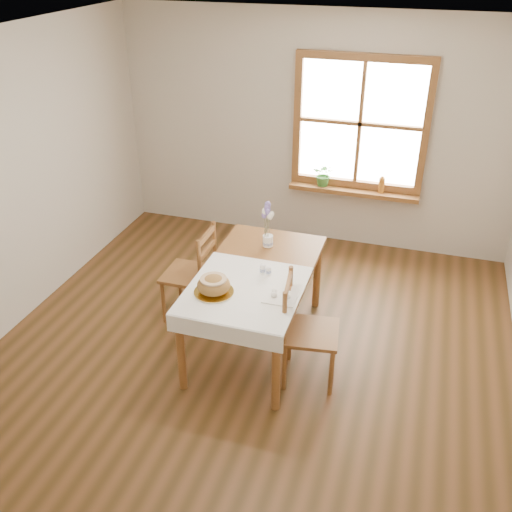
{
  "coord_description": "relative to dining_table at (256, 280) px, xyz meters",
  "views": [
    {
      "loc": [
        1.23,
        -3.63,
        3.25
      ],
      "look_at": [
        0.0,
        0.3,
        0.9
      ],
      "focal_mm": 40.0,
      "sensor_mm": 36.0,
      "label": 1
    }
  ],
  "objects": [
    {
      "name": "chair_right",
      "position": [
        0.56,
        -0.3,
        -0.2
      ],
      "size": [
        0.51,
        0.49,
        0.94
      ],
      "primitive_type": null,
      "rotation": [
        0.0,
        0.0,
        1.7
      ],
      "color": "brown",
      "rests_on": "ground"
    },
    {
      "name": "flower_vase",
      "position": [
        -0.03,
        0.45,
        0.14
      ],
      "size": [
        0.12,
        0.12,
        0.1
      ],
      "primitive_type": "cylinder",
      "rotation": [
        0.0,
        0.0,
        -0.3
      ],
      "color": "white",
      "rests_on": "dining_table"
    },
    {
      "name": "lavender_bouquet",
      "position": [
        -0.03,
        0.45,
        0.35
      ],
      "size": [
        0.17,
        0.17,
        0.31
      ],
      "primitive_type": null,
      "color": "#715DA4",
      "rests_on": "flower_vase"
    },
    {
      "name": "egg_napkin",
      "position": [
        0.31,
        -0.35,
        0.1
      ],
      "size": [
        0.26,
        0.22,
        0.01
      ],
      "primitive_type": "cube",
      "rotation": [
        0.0,
        0.0,
        0.02
      ],
      "color": "white",
      "rests_on": "table_linen"
    },
    {
      "name": "potted_plant",
      "position": [
        0.15,
        2.1,
        0.15
      ],
      "size": [
        0.25,
        0.28,
        0.21
      ],
      "primitive_type": "imported",
      "rotation": [
        0.0,
        0.0,
        -0.04
      ],
      "color": "#3E7C31",
      "rests_on": "window_sill"
    },
    {
      "name": "dining_table",
      "position": [
        0.0,
        0.0,
        0.0
      ],
      "size": [
        0.9,
        1.6,
        0.75
      ],
      "color": "brown",
      "rests_on": "ground"
    },
    {
      "name": "pepper_shaker",
      "position": [
        0.07,
        -0.04,
        0.14
      ],
      "size": [
        0.06,
        0.06,
        0.09
      ],
      "primitive_type": "cylinder",
      "rotation": [
        0.0,
        0.0,
        0.37
      ],
      "color": "white",
      "rests_on": "table_linen"
    },
    {
      "name": "window_sill",
      "position": [
        0.5,
        2.1,
        0.03
      ],
      "size": [
        1.46,
        0.2,
        0.05
      ],
      "color": "brown",
      "rests_on": "ground"
    },
    {
      "name": "bread_plate",
      "position": [
        -0.21,
        -0.43,
        0.1
      ],
      "size": [
        0.33,
        0.33,
        0.02
      ],
      "primitive_type": "cylinder",
      "rotation": [
        0.0,
        0.0,
        -0.08
      ],
      "color": "white",
      "rests_on": "table_linen"
    },
    {
      "name": "chair_left",
      "position": [
        -0.73,
        0.23,
        -0.19
      ],
      "size": [
        0.46,
        0.44,
        0.94
      ],
      "primitive_type": null,
      "rotation": [
        0.0,
        0.0,
        -1.57
      ],
      "color": "brown",
      "rests_on": "ground"
    },
    {
      "name": "window",
      "position": [
        0.5,
        2.17,
        0.79
      ],
      "size": [
        1.46,
        0.08,
        1.46
      ],
      "color": "brown",
      "rests_on": "ground"
    },
    {
      "name": "room_walls",
      "position": [
        0.0,
        -0.3,
        1.04
      ],
      "size": [
        4.6,
        5.1,
        2.65
      ],
      "color": "beige",
      "rests_on": "ground"
    },
    {
      "name": "amber_bottle",
      "position": [
        0.8,
        2.1,
        0.15
      ],
      "size": [
        0.09,
        0.09,
        0.19
      ],
      "primitive_type": "cylinder",
      "rotation": [
        0.0,
        0.0,
        -0.33
      ],
      "color": "#AF6820",
      "rests_on": "window_sill"
    },
    {
      "name": "salt_shaker",
      "position": [
        0.12,
        -0.04,
        0.14
      ],
      "size": [
        0.05,
        0.05,
        0.08
      ],
      "primitive_type": "cylinder",
      "rotation": [
        0.0,
        0.0,
        0.27
      ],
      "color": "white",
      "rests_on": "table_linen"
    },
    {
      "name": "bread_loaf",
      "position": [
        -0.21,
        -0.43,
        0.18
      ],
      "size": [
        0.26,
        0.26,
        0.15
      ],
      "primitive_type": "ellipsoid",
      "color": "olive",
      "rests_on": "bread_plate"
    },
    {
      "name": "eggs",
      "position": [
        0.31,
        -0.35,
        0.13
      ],
      "size": [
        0.2,
        0.18,
        0.04
      ],
      "primitive_type": null,
      "rotation": [
        0.0,
        0.0,
        0.02
      ],
      "color": "white",
      "rests_on": "egg_napkin"
    },
    {
      "name": "table_linen",
      "position": [
        0.0,
        -0.3,
        0.09
      ],
      "size": [
        0.91,
        0.99,
        0.01
      ],
      "primitive_type": "cube",
      "color": "white",
      "rests_on": "dining_table"
    },
    {
      "name": "ground",
      "position": [
        0.0,
        -0.3,
        -0.66
      ],
      "size": [
        5.0,
        5.0,
        0.0
      ],
      "primitive_type": "plane",
      "color": "brown",
      "rests_on": "ground"
    }
  ]
}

